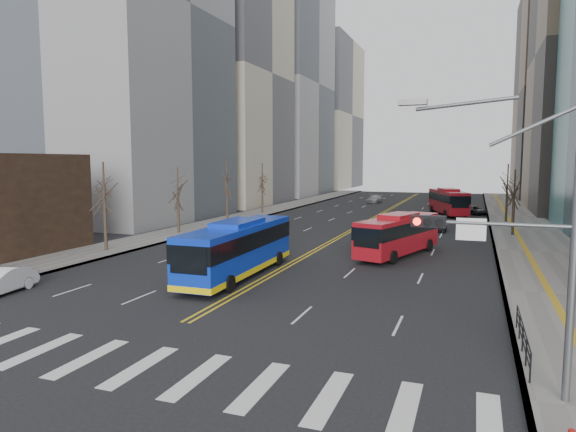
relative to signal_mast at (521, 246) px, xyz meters
The scene contains 16 objects.
ground 14.73m from the signal_mast, behind, with size 220.00×220.00×0.00m, color black.
sidewalk_right 43.43m from the signal_mast, 85.04° to the left, with size 7.00×130.00×0.15m, color slate.
sidewalk_left 52.80m from the signal_mast, 125.14° to the left, with size 5.00×130.00×0.15m, color slate.
crosswalk 14.73m from the signal_mast, behind, with size 26.70×4.00×0.01m.
centerline 54.98m from the signal_mast, 104.56° to the left, with size 0.55×100.00×0.01m.
office_towers 70.52m from the signal_mast, 101.59° to the left, with size 83.00×134.00×58.00m.
signal_mast is the anchor object (origin of this frame).
pedestrian_railing 5.71m from the signal_mast, 82.40° to the left, with size 0.06×6.06×1.02m.
street_trees 38.71m from the signal_mast, 122.76° to the left, with size 35.20×47.20×7.60m.
blue_bus 20.36m from the signal_mast, 141.05° to the left, with size 3.03×12.57×3.64m.
red_bus_near 24.72m from the signal_mast, 106.43° to the left, with size 5.43×10.72×3.34m.
red_bus_far 57.84m from the signal_mast, 94.85° to the left, with size 6.11×11.78×3.64m.
car_white 26.89m from the signal_mast, behind, with size 1.53×4.38×1.44m, color silver.
car_dark_mid 40.06m from the signal_mast, 97.02° to the left, with size 1.51×3.75×1.28m, color black.
car_silver 76.30m from the signal_mast, 103.84° to the left, with size 1.89×4.64×1.35m, color #99989D.
car_dark_far 59.26m from the signal_mast, 91.23° to the left, with size 1.94×4.20×1.17m, color black.
Camera 1 is at (12.38, -14.98, 7.44)m, focal length 32.00 mm.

